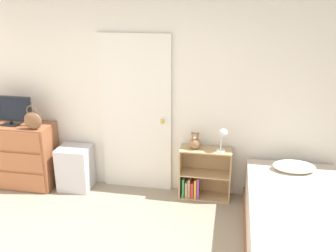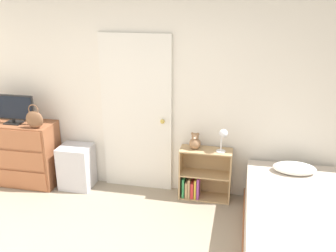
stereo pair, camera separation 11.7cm
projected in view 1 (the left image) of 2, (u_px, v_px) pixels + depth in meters
The scene contains 10 objects.
wall_back at pixel (151, 93), 4.59m from camera, with size 10.00×0.06×2.55m.
door_closed at pixel (136, 115), 4.67m from camera, with size 0.90×0.09×2.00m.
dresser at pixel (21, 155), 4.91m from camera, with size 0.89×0.43×0.86m.
tv at pixel (9, 110), 4.69m from camera, with size 0.61×0.16×0.38m.
handbag at pixel (33, 120), 4.56m from camera, with size 0.23×0.09×0.31m.
storage_bin at pixel (75, 168), 4.88m from camera, with size 0.41×0.36×0.57m.
bookshelf at pixel (201, 177), 4.67m from camera, with size 0.63×0.25×0.65m.
teddy_bear at pixel (195, 142), 4.51m from camera, with size 0.14×0.14×0.21m.
desk_lamp at pixel (223, 135), 4.38m from camera, with size 0.13×0.12×0.29m.
bed at pixel (300, 225), 3.71m from camera, with size 1.06×1.94×0.64m.
Camera 1 is at (0.99, -2.15, 2.45)m, focal length 40.00 mm.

